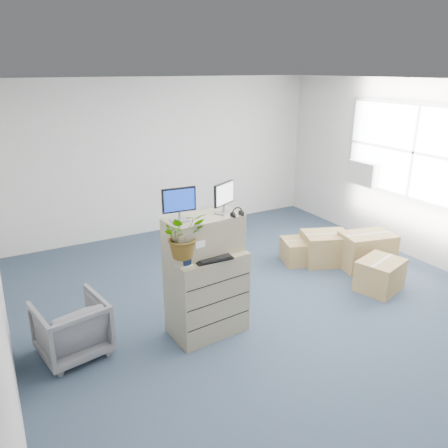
{
  "coord_description": "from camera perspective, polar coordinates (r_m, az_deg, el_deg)",
  "views": [
    {
      "loc": [
        -2.91,
        -3.98,
        2.95
      ],
      "look_at": [
        -0.49,
        0.4,
        1.15
      ],
      "focal_mm": 35.0,
      "sensor_mm": 36.0,
      "label": 1
    }
  ],
  "objects": [
    {
      "name": "filing_cabinet_upper",
      "position": [
        4.82,
        -2.66,
        -1.43
      ],
      "size": [
        0.88,
        0.5,
        0.42
      ],
      "primitive_type": "cube",
      "rotation": [
        0.0,
        0.0,
        0.09
      ],
      "color": "tan",
      "rests_on": "filing_cabinet_lower"
    },
    {
      "name": "wall_back",
      "position": [
        8.18,
        -7.61,
        8.72
      ],
      "size": [
        6.0,
        0.02,
        2.8
      ],
      "primitive_type": "cube",
      "color": "beige",
      "rests_on": "ground"
    },
    {
      "name": "cardboard_boxes",
      "position": [
        6.96,
        15.6,
        -3.85
      ],
      "size": [
        1.54,
        1.93,
        0.56
      ],
      "color": "#A17D4D",
      "rests_on": "ground"
    },
    {
      "name": "keyboard",
      "position": [
        4.71,
        -1.4,
        -4.6
      ],
      "size": [
        0.42,
        0.19,
        0.02
      ],
      "primitive_type": "cube",
      "rotation": [
        0.0,
        0.0,
        -0.04
      ],
      "color": "black",
      "rests_on": "filing_cabinet_lower"
    },
    {
      "name": "mouse",
      "position": [
        4.95,
        2.19,
        -3.31
      ],
      "size": [
        0.09,
        0.06,
        0.03
      ],
      "primitive_type": "ellipsoid",
      "rotation": [
        0.0,
        0.0,
        0.11
      ],
      "color": "silver",
      "rests_on": "filing_cabinet_lower"
    },
    {
      "name": "phone_dock",
      "position": [
        4.83,
        -3.17,
        -3.62
      ],
      "size": [
        0.05,
        0.05,
        0.11
      ],
      "rotation": [
        0.0,
        0.0,
        0.09
      ],
      "color": "silver",
      "rests_on": "filing_cabinet_lower"
    },
    {
      "name": "water_bottle",
      "position": [
        4.85,
        -1.85,
        -2.4
      ],
      "size": [
        0.07,
        0.07,
        0.25
      ],
      "primitive_type": "cylinder",
      "color": "gray",
      "rests_on": "filing_cabinet_lower"
    },
    {
      "name": "window",
      "position": [
        7.49,
        23.66,
        8.56
      ],
      "size": [
        0.07,
        2.72,
        1.52
      ],
      "color": "gray",
      "rests_on": "wall_right"
    },
    {
      "name": "monitor_right",
      "position": [
        4.81,
        0.01,
        3.68
      ],
      "size": [
        0.33,
        0.21,
        0.35
      ],
      "rotation": [
        0.0,
        0.0,
        0.48
      ],
      "color": "#99999E",
      "rests_on": "filing_cabinet_upper"
    },
    {
      "name": "monitor_left",
      "position": [
        4.58,
        -5.89,
        2.82
      ],
      "size": [
        0.37,
        0.16,
        0.36
      ],
      "rotation": [
        0.0,
        0.0,
        -0.09
      ],
      "color": "#99999E",
      "rests_on": "filing_cabinet_upper"
    },
    {
      "name": "external_drive",
      "position": [
        5.11,
        -0.12,
        -2.38
      ],
      "size": [
        0.22,
        0.2,
        0.06
      ],
      "primitive_type": "cube",
      "rotation": [
        0.0,
        0.0,
        0.39
      ],
      "color": "black",
      "rests_on": "filing_cabinet_lower"
    },
    {
      "name": "potted_plant",
      "position": [
        4.53,
        -5.3,
        -2.18
      ],
      "size": [
        0.47,
        0.52,
        0.47
      ],
      "rotation": [
        0.0,
        0.0,
        0.09
      ],
      "color": "#A3C39D",
      "rests_on": "filing_cabinet_lower"
    },
    {
      "name": "filing_cabinet_lower",
      "position": [
        5.08,
        -2.25,
        -9.05
      ],
      "size": [
        0.89,
        0.59,
        0.99
      ],
      "primitive_type": "cube",
      "rotation": [
        0.0,
        0.0,
        0.09
      ],
      "color": "tan",
      "rests_on": "ground"
    },
    {
      "name": "ac_unit",
      "position": [
        8.09,
        17.83,
        6.37
      ],
      "size": [
        0.24,
        0.6,
        0.4
      ],
      "primitive_type": "cube",
      "color": "silver",
      "rests_on": "wall_right"
    },
    {
      "name": "ground",
      "position": [
        5.75,
        6.36,
        -11.21
      ],
      "size": [
        7.0,
        7.0,
        0.0
      ],
      "primitive_type": "plane",
      "color": "#283748",
      "rests_on": "ground"
    },
    {
      "name": "tissue_box",
      "position": [
        5.1,
        0.48,
        -1.59
      ],
      "size": [
        0.21,
        0.11,
        0.08
      ],
      "primitive_type": "cube",
      "rotation": [
        0.0,
        0.0,
        0.01
      ],
      "color": "#418FDD",
      "rests_on": "external_drive"
    },
    {
      "name": "office_chair",
      "position": [
        5.06,
        -19.32,
        -12.38
      ],
      "size": [
        0.78,
        0.75,
        0.7
      ],
      "primitive_type": "imported",
      "rotation": [
        0.0,
        0.0,
        3.33
      ],
      "color": "slate",
      "rests_on": "ground"
    },
    {
      "name": "headphones",
      "position": [
        4.76,
        1.73,
        1.48
      ],
      "size": [
        0.14,
        0.03,
        0.14
      ],
      "primitive_type": "torus",
      "rotation": [
        1.57,
        0.0,
        0.09
      ],
      "color": "black",
      "rests_on": "filing_cabinet_upper"
    },
    {
      "name": "wall_right",
      "position": [
        7.3,
        26.65,
        5.45
      ],
      "size": [
        0.02,
        7.0,
        2.8
      ],
      "primitive_type": "cube",
      "color": "beige",
      "rests_on": "ground"
    }
  ]
}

